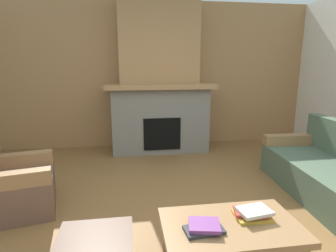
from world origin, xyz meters
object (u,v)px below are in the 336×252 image
(fireplace, at_px, (159,87))
(armchair, at_px, (10,186))
(couch, at_px, (331,173))
(coffee_table, at_px, (231,230))

(fireplace, distance_m, armchair, 2.88)
(fireplace, xyz_separation_m, armchair, (-1.84, -2.03, -0.87))
(couch, relative_size, armchair, 2.03)
(couch, distance_m, armchair, 3.66)
(armchair, bearing_deg, couch, -2.51)
(coffee_table, bearing_deg, fireplace, 92.41)
(armchair, height_order, coffee_table, armchair)
(couch, height_order, armchair, same)
(fireplace, height_order, armchair, fireplace)
(fireplace, distance_m, coffee_table, 3.36)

